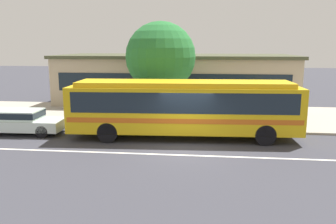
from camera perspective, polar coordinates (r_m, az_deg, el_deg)
The scene contains 11 objects.
ground_plane at distance 15.75m, azimuth 2.87°, elevation -6.26°, with size 120.00×120.00×0.00m, color #383840.
sidewalk_slab at distance 22.87m, azimuth 4.00°, elevation -0.65°, with size 60.00×8.00×0.12m, color #A1988A.
lane_stripe_center at distance 14.99m, azimuth 2.69°, elevation -7.15°, with size 56.00×0.16×0.01m, color silver.
transit_bus at distance 17.33m, azimuth 2.64°, elevation 1.10°, with size 11.54×3.02×2.91m.
sedan_behind_bus at distance 20.05m, azimuth -23.44°, elevation -1.26°, with size 4.63×1.88×1.29m.
pedestrian_waiting_near_sign at distance 21.55m, azimuth -8.68°, elevation 1.32°, with size 0.37×0.37×1.66m.
pedestrian_walking_along_curb at distance 19.89m, azimuth 9.75°, elevation 0.62°, with size 0.46×0.46×1.73m.
pedestrian_standing_by_tree at distance 20.73m, azimuth -7.90°, elevation 0.99°, with size 0.42×0.42×1.68m.
bus_stop_sign at distance 19.40m, azimuth 16.66°, elevation 1.99°, with size 0.13×0.44×2.60m.
street_tree_near_stop at distance 21.79m, azimuth -1.23°, elevation 9.11°, with size 4.37×4.37×6.02m.
station_building at distance 28.46m, azimuth 1.30°, elevation 5.54°, with size 18.63×7.93×3.90m.
Camera 1 is at (0.87, -15.01, 4.67)m, focal length 36.83 mm.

